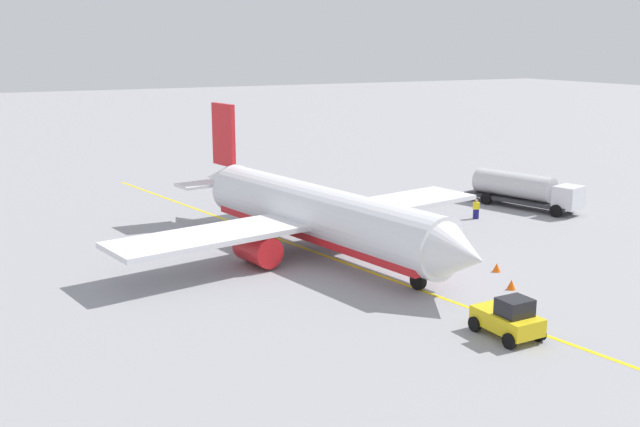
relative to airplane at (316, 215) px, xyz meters
name	(u,v)px	position (x,y,z in m)	size (l,w,h in m)	color
ground_plane	(320,254)	(0.45, 0.09, -2.80)	(400.00, 400.00, 0.00)	#939399
airplane	(316,215)	(0.00, 0.00, 0.00)	(31.23, 30.77, 9.96)	white
fuel_tanker	(524,189)	(-4.84, 23.76, -1.07)	(11.39, 5.59, 3.15)	#2D2D33
pushback_tug	(509,318)	(18.59, 1.87, -1.79)	(3.68, 2.43, 2.20)	yellow
refueling_worker	(476,209)	(-3.27, 17.10, -1.98)	(0.54, 0.62, 1.71)	navy
safety_cone_nose	(497,267)	(9.55, 8.69, -2.50)	(0.54, 0.54, 0.60)	#F2590F
safety_cone_wingtip	(511,285)	(12.80, 7.13, -2.49)	(0.56, 0.56, 0.63)	#F2590F
taxi_line_marking	(320,254)	(0.45, 0.09, -2.79)	(70.98, 0.30, 0.01)	yellow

